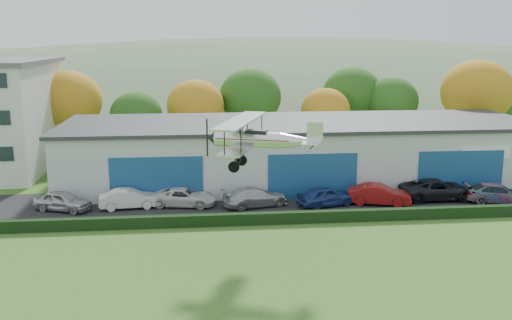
{
  "coord_description": "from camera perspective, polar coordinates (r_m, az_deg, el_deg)",
  "views": [
    {
      "loc": [
        -3.82,
        -20.51,
        12.35
      ],
      "look_at": [
        -0.38,
        12.83,
        5.18
      ],
      "focal_mm": 40.1,
      "sensor_mm": 36.0,
      "label": 1
    }
  ],
  "objects": [
    {
      "name": "car_1",
      "position": [
        43.16,
        -12.51,
        -3.78
      ],
      "size": [
        4.5,
        2.02,
        1.43
      ],
      "primitive_type": "imported",
      "rotation": [
        0.0,
        0.0,
        1.69
      ],
      "color": "silver",
      "rests_on": "apron"
    },
    {
      "name": "car_0",
      "position": [
        43.88,
        -18.72,
        -3.88
      ],
      "size": [
        4.57,
        3.18,
        1.45
      ],
      "primitive_type": "imported",
      "rotation": [
        0.0,
        0.0,
        1.18
      ],
      "color": "silver",
      "rests_on": "apron"
    },
    {
      "name": "car_4",
      "position": [
        43.01,
        6.96,
        -3.6
      ],
      "size": [
        4.69,
        2.96,
        1.49
      ],
      "primitive_type": "imported",
      "rotation": [
        0.0,
        0.0,
        1.87
      ],
      "color": "navy",
      "rests_on": "apron"
    },
    {
      "name": "car_5",
      "position": [
        44.03,
        12.19,
        -3.38
      ],
      "size": [
        4.94,
        2.88,
        1.54
      ],
      "primitive_type": "imported",
      "rotation": [
        0.0,
        0.0,
        1.28
      ],
      "color": "maroon",
      "rests_on": "apron"
    },
    {
      "name": "car_2",
      "position": [
        43.06,
        -7.15,
        -3.7
      ],
      "size": [
        5.08,
        3.03,
        1.32
      ],
      "primitive_type": "imported",
      "rotation": [
        0.0,
        0.0,
        1.39
      ],
      "color": "silver",
      "rests_on": "apron"
    },
    {
      "name": "apron",
      "position": [
        43.84,
        3.31,
        -4.27
      ],
      "size": [
        48.0,
        9.0,
        0.05
      ],
      "primitive_type": "cube",
      "color": "black",
      "rests_on": "ground"
    },
    {
      "name": "car_3",
      "position": [
        42.61,
        -0.06,
        -3.69
      ],
      "size": [
        5.32,
        3.26,
        1.44
      ],
      "primitive_type": "imported",
      "rotation": [
        0.0,
        0.0,
        1.84
      ],
      "color": "silver",
      "rests_on": "apron"
    },
    {
      "name": "car_7",
      "position": [
        47.36,
        22.95,
        -3.07
      ],
      "size": [
        5.2,
        2.96,
        1.42
      ],
      "primitive_type": "imported",
      "rotation": [
        0.0,
        0.0,
        1.36
      ],
      "color": "gray",
      "rests_on": "apron"
    },
    {
      "name": "distant_hills",
      "position": [
        162.51,
        -6.03,
        3.02
      ],
      "size": [
        430.0,
        196.0,
        56.0
      ],
      "color": "#4C6642",
      "rests_on": "ground"
    },
    {
      "name": "hangar",
      "position": [
        50.23,
        4.33,
        0.92
      ],
      "size": [
        40.6,
        12.6,
        5.3
      ],
      "color": "#B2B7BC",
      "rests_on": "ground"
    },
    {
      "name": "hedge",
      "position": [
        39.21,
        4.43,
        -5.7
      ],
      "size": [
        46.0,
        0.6,
        0.8
      ],
      "primitive_type": "cube",
      "color": "black",
      "rests_on": "ground"
    },
    {
      "name": "tree_belt",
      "position": [
        61.68,
        -1.52,
        5.8
      ],
      "size": [
        75.7,
        13.22,
        10.12
      ],
      "color": "#3D2614",
      "rests_on": "ground"
    },
    {
      "name": "biplane",
      "position": [
        32.55,
        0.2,
        2.22
      ],
      "size": [
        6.82,
        7.7,
        2.89
      ],
      "rotation": [
        0.0,
        0.0,
        -0.32
      ],
      "color": "silver"
    },
    {
      "name": "car_6",
      "position": [
        46.57,
        17.63,
        -2.81
      ],
      "size": [
        5.7,
        2.64,
        1.58
      ],
      "primitive_type": "imported",
      "rotation": [
        0.0,
        0.0,
        1.57
      ],
      "color": "black",
      "rests_on": "apron"
    }
  ]
}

